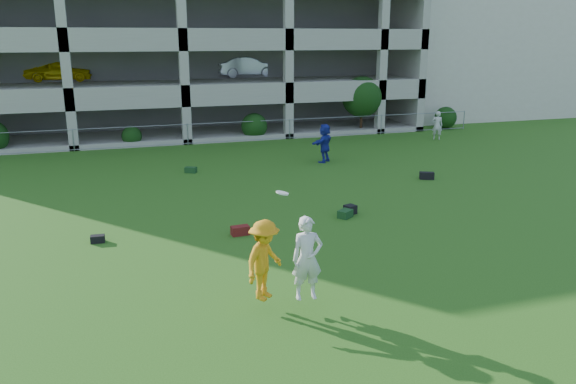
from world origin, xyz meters
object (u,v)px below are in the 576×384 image
object	(u,v)px
frisbee_contest	(277,259)
parking_garage	(165,34)
stucco_building	(455,48)
bystander_d	(325,143)
bystander_e	(437,125)
crate_d	(350,209)

from	to	relation	value
frisbee_contest	parking_garage	size ratio (longest dim) A/B	0.08
stucco_building	parking_garage	world-z (taller)	parking_garage
stucco_building	frisbee_contest	size ratio (longest dim) A/B	6.40
parking_garage	bystander_d	bearing A→B (deg)	-69.67
bystander_d	bystander_e	world-z (taller)	bystander_d
stucco_building	bystander_d	xyz separation A→B (m)	(-17.36, -15.53, -4.07)
bystander_e	frisbee_contest	xyz separation A→B (m)	(-15.14, -17.58, 0.36)
stucco_building	frisbee_contest	distance (m)	38.15
bystander_d	frisbee_contest	distance (m)	15.40
bystander_e	bystander_d	bearing A→B (deg)	57.31
frisbee_contest	stucco_building	bearing A→B (deg)	50.84
bystander_e	crate_d	xyz separation A→B (m)	(-10.72, -11.64, -0.69)
frisbee_contest	parking_garage	distance (m)	29.54
stucco_building	bystander_d	size ratio (longest dim) A/B	8.64
stucco_building	bystander_d	distance (m)	23.65
bystander_d	crate_d	distance (m)	8.29
bystander_d	frisbee_contest	bearing A→B (deg)	22.45
crate_d	frisbee_contest	size ratio (longest dim) A/B	0.14
stucco_building	parking_garage	bearing A→B (deg)	-179.25
bystander_e	parking_garage	world-z (taller)	parking_garage
bystander_d	frisbee_contest	size ratio (longest dim) A/B	0.74
stucco_building	bystander_d	bearing A→B (deg)	-138.20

